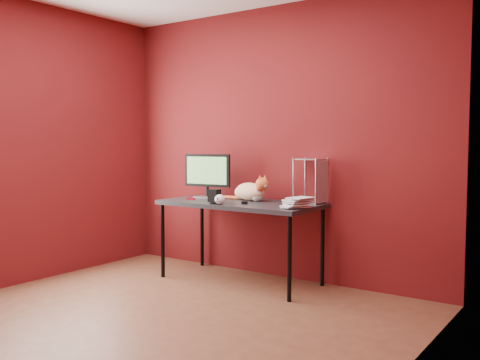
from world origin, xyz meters
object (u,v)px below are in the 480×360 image
Objects in this scene: monitor at (207,173)px; cat at (250,191)px; desk at (240,207)px; skull_mug at (220,199)px; speaker at (214,197)px; book_stack at (293,145)px.

monitor is 0.94× the size of cat.
desk is 2.80× the size of cat.
cat is (0.02, 0.14, 0.14)m from desk.
skull_mug is 0.08m from speaker.
desk is 15.09× the size of skull_mug.
desk is 1.42× the size of book_stack.
book_stack is (1.08, -0.19, 0.29)m from monitor.
cat is 5.40× the size of skull_mug.
monitor reaches higher than speaker.
cat reaches higher than skull_mug.
cat is at bearing 159.16° from book_stack.
desk is 11.51× the size of speaker.
skull_mug is 0.76× the size of speaker.
desk is 0.30m from speaker.
book_stack is at bearing 10.85° from speaker.
cat is 4.11× the size of speaker.
monitor is 0.56m from speaker.
skull_mug is at bearing -48.88° from monitor.
speaker reaches higher than skull_mug.
book_stack reaches higher than cat.
desk is 0.84m from book_stack.
monitor is at bearing 169.95° from book_stack.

